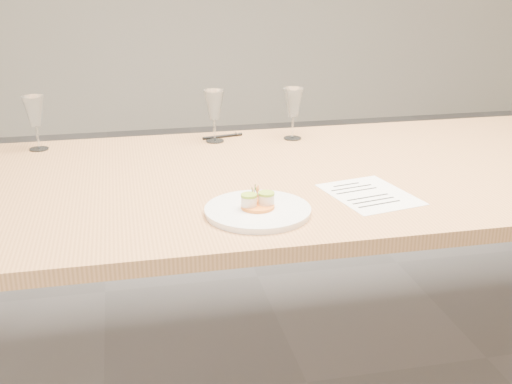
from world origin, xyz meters
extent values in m
plane|color=slate|center=(0.00, 0.00, 0.00)|extent=(7.00, 7.00, 0.00)
cube|color=tan|center=(0.00, 0.00, 0.73)|extent=(2.40, 1.00, 0.04)
cylinder|color=white|center=(-0.23, -0.30, 0.76)|extent=(0.26, 0.26, 0.01)
cylinder|color=white|center=(-0.23, -0.30, 0.76)|extent=(0.26, 0.26, 0.01)
cylinder|color=orange|center=(-0.23, -0.30, 0.77)|extent=(0.08, 0.08, 0.01)
cylinder|color=#F2DFC6|center=(-0.26, -0.30, 0.79)|extent=(0.04, 0.04, 0.02)
cylinder|color=#F2DFC6|center=(-0.21, -0.30, 0.79)|extent=(0.04, 0.04, 0.02)
cylinder|color=#9DBC34|center=(-0.26, -0.30, 0.80)|extent=(0.04, 0.04, 0.01)
cylinder|color=#9DBC34|center=(-0.21, -0.30, 0.80)|extent=(0.04, 0.04, 0.01)
cylinder|color=#C5C369|center=(-0.18, -0.34, 0.76)|extent=(0.04, 0.04, 0.00)
cube|color=white|center=(0.08, -0.23, 0.75)|extent=(0.24, 0.28, 0.00)
cube|color=black|center=(0.05, -0.15, 0.75)|extent=(0.08, 0.02, 0.00)
cube|color=black|center=(0.05, -0.17, 0.75)|extent=(0.12, 0.03, 0.00)
cube|color=black|center=(0.06, -0.20, 0.75)|extent=(0.12, 0.03, 0.00)
cube|color=black|center=(0.07, -0.25, 0.75)|extent=(0.12, 0.03, 0.00)
cube|color=black|center=(0.08, -0.28, 0.75)|extent=(0.12, 0.03, 0.00)
cube|color=black|center=(0.08, -0.30, 0.75)|extent=(0.12, 0.03, 0.00)
cylinder|color=black|center=(-0.20, 0.42, 0.76)|extent=(0.14, 0.04, 0.01)
cube|color=silver|center=(-0.15, 0.43, 0.76)|extent=(0.01, 0.03, 0.00)
cylinder|color=white|center=(-0.82, 0.40, 0.75)|extent=(0.06, 0.06, 0.00)
cylinder|color=white|center=(-0.82, 0.40, 0.79)|extent=(0.01, 0.01, 0.08)
cone|color=white|center=(-0.82, 0.40, 0.88)|extent=(0.07, 0.07, 0.10)
cylinder|color=white|center=(-0.24, 0.37, 0.75)|extent=(0.06, 0.06, 0.00)
cylinder|color=white|center=(-0.24, 0.37, 0.79)|extent=(0.01, 0.01, 0.08)
cone|color=white|center=(-0.24, 0.37, 0.88)|extent=(0.07, 0.07, 0.10)
cylinder|color=white|center=(0.03, 0.35, 0.75)|extent=(0.06, 0.06, 0.00)
cylinder|color=white|center=(0.03, 0.35, 0.79)|extent=(0.01, 0.01, 0.08)
cone|color=white|center=(0.03, 0.35, 0.88)|extent=(0.07, 0.07, 0.10)
camera|label=1|loc=(-0.55, -1.72, 1.34)|focal=45.00mm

